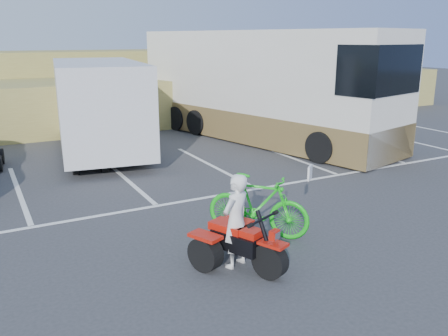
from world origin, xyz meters
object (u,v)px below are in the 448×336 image
rider (236,221)px  green_dirt_bike (258,205)px  red_trike_atv (243,268)px  quad_atv_green (90,169)px  rv_motorhome (261,94)px  cargo_trailer (99,105)px

rider → green_dirt_bike: rider is taller
green_dirt_bike → red_trike_atv: bearing=-172.2°
rider → quad_atv_green: 7.39m
green_dirt_bike → rv_motorhome: bearing=17.1°
red_trike_atv → cargo_trailer: bearing=66.6°
cargo_trailer → quad_atv_green: bearing=-105.9°
red_trike_atv → green_dirt_bike: bearing=24.8°
rv_motorhome → cargo_trailer: bearing=161.6°
rider → green_dirt_bike: (1.01, 0.93, -0.20)m
red_trike_atv → rv_motorhome: bearing=32.8°
red_trike_atv → quad_atv_green: 7.49m
cargo_trailer → rv_motorhome: size_ratio=0.60×
rv_motorhome → quad_atv_green: bearing=177.8°
green_dirt_bike → rv_motorhome: size_ratio=0.18×
red_trike_atv → cargo_trailer: cargo_trailer is taller
green_dirt_bike → quad_atv_green: (-1.80, 6.38, -0.61)m
red_trike_atv → rider: 0.82m
quad_atv_green → cargo_trailer: bearing=75.4°
rider → cargo_trailer: size_ratio=0.24×
rv_motorhome → red_trike_atv: bearing=-138.0°
red_trike_atv → green_dirt_bike: size_ratio=0.77×
red_trike_atv → rv_motorhome: size_ratio=0.14×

